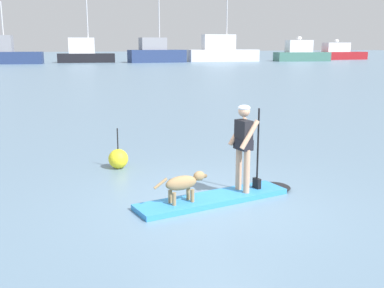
% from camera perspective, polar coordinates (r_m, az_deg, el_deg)
% --- Properties ---
extents(ground_plane, '(400.00, 400.00, 0.00)m').
position_cam_1_polar(ground_plane, '(8.61, 2.62, -7.17)').
color(ground_plane, slate).
extents(paddleboard, '(3.34, 1.03, 0.10)m').
position_cam_1_polar(paddleboard, '(8.71, 3.89, -6.61)').
color(paddleboard, '#338CD8').
rests_on(paddleboard, ground_plane).
extents(person_paddler, '(0.63, 0.51, 1.67)m').
position_cam_1_polar(person_paddler, '(8.69, 6.52, 0.29)').
color(person_paddler, tan).
rests_on(person_paddler, paddleboard).
extents(dog, '(1.08, 0.29, 0.53)m').
position_cam_1_polar(dog, '(8.17, -1.04, -4.91)').
color(dog, '#997A51').
rests_on(dog, paddleboard).
extents(moored_boat_starboard, '(9.53, 3.76, 10.46)m').
position_cam_1_polar(moored_boat_starboard, '(79.09, -13.28, 10.96)').
color(moored_boat_starboard, black).
rests_on(moored_boat_starboard, ground_plane).
extents(moored_boat_center, '(9.58, 3.96, 10.33)m').
position_cam_1_polar(moored_boat_center, '(78.31, -4.52, 11.26)').
color(moored_boat_center, navy).
rests_on(moored_boat_center, ground_plane).
extents(moored_boat_port, '(12.91, 4.98, 11.42)m').
position_cam_1_polar(moored_boat_port, '(82.64, 3.75, 11.46)').
color(moored_boat_port, silver).
rests_on(moored_boat_port, ground_plane).
extents(moored_boat_outer, '(10.33, 5.31, 4.38)m').
position_cam_1_polar(moored_boat_outer, '(86.58, 13.45, 10.96)').
color(moored_boat_outer, '#3F7266').
rests_on(moored_boat_outer, ground_plane).
extents(moored_boat_far_port, '(12.12, 2.94, 3.98)m').
position_cam_1_polar(moored_boat_far_port, '(97.74, 17.81, 10.74)').
color(moored_boat_far_port, maroon).
rests_on(moored_boat_far_port, ground_plane).
extents(marker_buoy, '(0.47, 0.47, 0.97)m').
position_cam_1_polar(marker_buoy, '(10.92, -9.19, -1.82)').
color(marker_buoy, yellow).
rests_on(marker_buoy, ground_plane).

